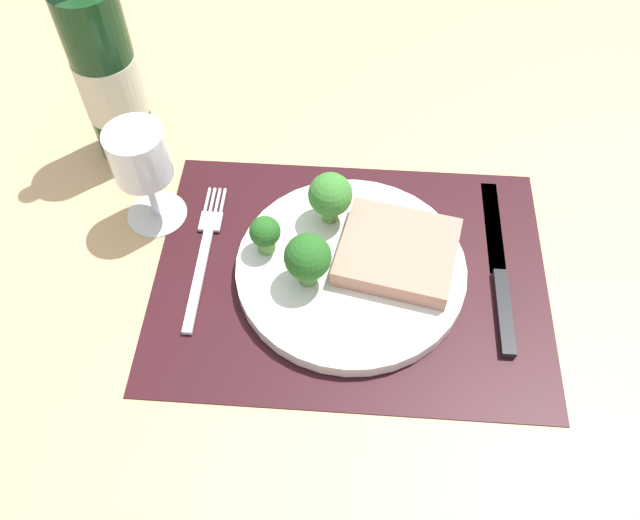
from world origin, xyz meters
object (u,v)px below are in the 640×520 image
object	(u,v)px
wine_glass	(141,161)
plate	(351,269)
fork	(204,253)
steak	(398,252)
knife	(500,276)
wine_bottle	(108,75)

from	to	relation	value
wine_glass	plate	bearing A→B (deg)	-17.07
fork	plate	bearing A→B (deg)	-2.45
steak	wine_glass	xyz separation A→B (cm)	(-26.99, 5.58, 5.67)
steak	wine_glass	distance (cm)	28.13
steak	fork	distance (cm)	20.77
wine_glass	steak	bearing A→B (deg)	-11.68
plate	knife	world-z (taller)	plate
wine_bottle	wine_glass	distance (cm)	12.14
plate	wine_bottle	distance (cm)	34.26
plate	knife	xyz separation A→B (cm)	(15.70, 0.53, -0.50)
wine_bottle	wine_glass	size ratio (longest dim) A/B	2.43
plate	knife	bearing A→B (deg)	1.94
knife	steak	bearing A→B (deg)	177.73
steak	plate	bearing A→B (deg)	-165.20
wine_glass	knife	bearing A→B (deg)	-9.43
steak	wine_bottle	distance (cm)	37.21
fork	knife	size ratio (longest dim) A/B	0.83
knife	wine_glass	size ratio (longest dim) A/B	1.84
steak	knife	world-z (taller)	steak
knife	wine_bottle	distance (cm)	47.82
steak	fork	world-z (taller)	steak
plate	wine_bottle	world-z (taller)	wine_bottle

